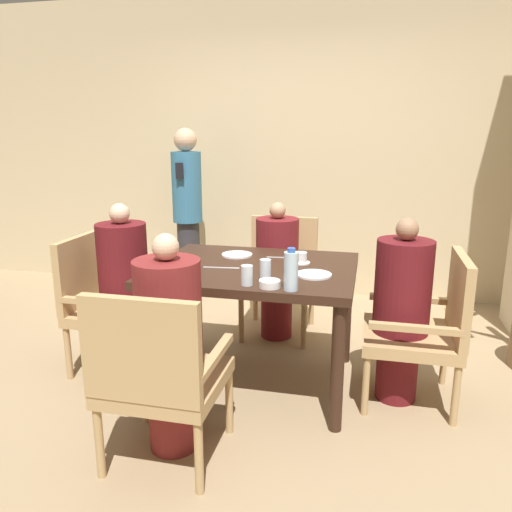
% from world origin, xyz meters
% --- Properties ---
extents(ground_plane, '(16.00, 16.00, 0.00)m').
position_xyz_m(ground_plane, '(0.00, 0.00, 0.00)').
color(ground_plane, '#9E8460').
extents(wall_back, '(8.00, 0.06, 2.80)m').
position_xyz_m(wall_back, '(0.00, 1.95, 1.40)').
color(wall_back, '#C6B289').
rests_on(wall_back, ground_plane).
extents(dining_table, '(1.21, 0.97, 0.77)m').
position_xyz_m(dining_table, '(0.00, 0.00, 0.67)').
color(dining_table, '#331E14').
rests_on(dining_table, ground_plane).
extents(chair_left_side, '(0.54, 0.54, 0.89)m').
position_xyz_m(chair_left_side, '(-1.02, 0.00, 0.48)').
color(chair_left_side, tan).
rests_on(chair_left_side, ground_plane).
extents(diner_in_left_chair, '(0.32, 0.32, 1.12)m').
position_xyz_m(diner_in_left_chair, '(-0.87, 0.00, 0.57)').
color(diner_in_left_chair, '#5B1419').
rests_on(diner_in_left_chair, ground_plane).
extents(chair_far_side, '(0.54, 0.54, 0.89)m').
position_xyz_m(chair_far_side, '(0.00, 0.90, 0.48)').
color(chair_far_side, tan).
rests_on(chair_far_side, ground_plane).
extents(diner_in_far_chair, '(0.32, 0.32, 1.05)m').
position_xyz_m(diner_in_far_chair, '(-0.00, 0.75, 0.54)').
color(diner_in_far_chair, maroon).
rests_on(diner_in_far_chair, ground_plane).
extents(chair_right_side, '(0.54, 0.54, 0.89)m').
position_xyz_m(chair_right_side, '(1.02, 0.00, 0.48)').
color(chair_right_side, tan).
rests_on(chair_right_side, ground_plane).
extents(diner_in_right_chair, '(0.32, 0.32, 1.09)m').
position_xyz_m(diner_in_right_chair, '(0.87, 0.00, 0.56)').
color(diner_in_right_chair, '#5B1419').
rests_on(diner_in_right_chair, ground_plane).
extents(chair_near_corner, '(0.54, 0.54, 0.89)m').
position_xyz_m(chair_near_corner, '(-0.24, -0.90, 0.48)').
color(chair_near_corner, tan).
rests_on(chair_near_corner, ground_plane).
extents(diner_in_near_chair, '(0.32, 0.32, 1.10)m').
position_xyz_m(diner_in_near_chair, '(-0.24, -0.75, 0.57)').
color(diner_in_near_chair, maroon).
rests_on(diner_in_near_chair, ground_plane).
extents(standing_host, '(0.27, 0.31, 1.59)m').
position_xyz_m(standing_host, '(-0.97, 1.46, 0.85)').
color(standing_host, '#2D2D33').
rests_on(standing_host, ground_plane).
extents(plate_main_left, '(0.20, 0.20, 0.01)m').
position_xyz_m(plate_main_left, '(0.38, -0.13, 0.77)').
color(plate_main_left, white).
rests_on(plate_main_left, dining_table).
extents(plate_main_right, '(0.20, 0.20, 0.01)m').
position_xyz_m(plate_main_right, '(-0.17, 0.23, 0.77)').
color(plate_main_right, white).
rests_on(plate_main_right, dining_table).
extents(teacup_with_saucer, '(0.11, 0.11, 0.07)m').
position_xyz_m(teacup_with_saucer, '(0.27, 0.12, 0.80)').
color(teacup_with_saucer, white).
rests_on(teacup_with_saucer, dining_table).
extents(bowl_small, '(0.11, 0.11, 0.04)m').
position_xyz_m(bowl_small, '(0.18, -0.40, 0.78)').
color(bowl_small, white).
rests_on(bowl_small, dining_table).
extents(water_bottle, '(0.07, 0.07, 0.22)m').
position_xyz_m(water_bottle, '(0.29, -0.42, 0.87)').
color(water_bottle, silver).
rests_on(water_bottle, dining_table).
extents(glass_tall_near, '(0.06, 0.06, 0.11)m').
position_xyz_m(glass_tall_near, '(0.05, -0.38, 0.82)').
color(glass_tall_near, silver).
rests_on(glass_tall_near, dining_table).
extents(glass_tall_mid, '(0.06, 0.06, 0.11)m').
position_xyz_m(glass_tall_mid, '(0.12, -0.24, 0.82)').
color(glass_tall_mid, silver).
rests_on(glass_tall_mid, dining_table).
extents(glass_tall_far, '(0.06, 0.06, 0.11)m').
position_xyz_m(glass_tall_far, '(-0.36, -0.30, 0.82)').
color(glass_tall_far, silver).
rests_on(glass_tall_far, dining_table).
extents(salt_shaker, '(0.03, 0.03, 0.07)m').
position_xyz_m(salt_shaker, '(-0.35, -0.41, 0.80)').
color(salt_shaker, white).
rests_on(salt_shaker, dining_table).
extents(pepper_shaker, '(0.03, 0.03, 0.07)m').
position_xyz_m(pepper_shaker, '(-0.31, -0.41, 0.80)').
color(pepper_shaker, '#4C3D2D').
rests_on(pepper_shaker, dining_table).
extents(fork_beside_plate, '(0.21, 0.04, 0.00)m').
position_xyz_m(fork_beside_plate, '(0.15, 0.24, 0.77)').
color(fork_beside_plate, silver).
rests_on(fork_beside_plate, dining_table).
extents(knife_beside_plate, '(0.22, 0.03, 0.00)m').
position_xyz_m(knife_beside_plate, '(-0.17, -0.09, 0.77)').
color(knife_beside_plate, silver).
rests_on(knife_beside_plate, dining_table).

